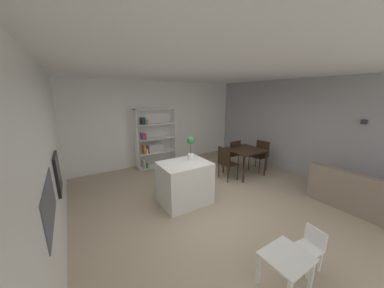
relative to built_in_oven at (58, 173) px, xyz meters
name	(u,v)px	position (x,y,z in m)	size (l,w,h in m)	color
ground_plane	(207,205)	(2.52, -0.53, -1.11)	(9.00, 9.00, 0.00)	tan
ceiling_slab	(210,68)	(2.52, -0.53, 1.65)	(6.55, 6.43, 0.06)	white
back_partition	(151,124)	(2.52, 2.65, 0.25)	(6.55, 0.06, 2.73)	white
right_partition_gray	(301,129)	(5.76, -0.53, 0.25)	(0.06, 6.43, 2.73)	#9E9EA3
tall_cabinet_run_left	(16,174)	(-0.36, -0.53, 0.25)	(0.68, 5.80, 2.73)	white
cabinet_niche_splashback	(49,204)	(-0.02, -1.22, 0.10)	(0.01, 0.99, 0.47)	#4C4C56
built_in_oven	(58,173)	(0.00, 0.00, 0.00)	(0.06, 0.58, 0.60)	black
kitchen_island	(185,183)	(2.19, -0.13, -0.66)	(1.03, 0.80, 0.90)	white
potted_plant_on_island	(191,146)	(2.42, -0.02, 0.09)	(0.16, 0.16, 0.51)	white
open_bookshelf	(153,141)	(2.44, 2.29, -0.26)	(1.27, 0.35, 1.89)	white
child_table	(286,261)	(2.24, -2.47, -0.75)	(0.54, 0.47, 0.45)	white
child_chair_right	(310,246)	(2.77, -2.48, -0.79)	(0.32, 0.32, 0.57)	white
dining_table	(245,152)	(4.43, 0.27, -0.42)	(0.98, 0.93, 0.77)	black
dining_chair_island_side	(226,161)	(3.72, 0.27, -0.57)	(0.42, 0.46, 0.92)	black
dining_chair_far	(233,152)	(4.43, 0.75, -0.56)	(0.42, 0.43, 0.93)	black
dining_chair_window_side	(260,153)	(5.14, 0.27, -0.57)	(0.47, 0.48, 0.91)	black
sofa	(371,201)	(5.07, -2.46, -0.84)	(0.84, 2.09, 0.81)	gray
wall_sconce_back	(364,122)	(5.68, -1.91, 0.61)	(0.10, 0.10, 0.10)	#333338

